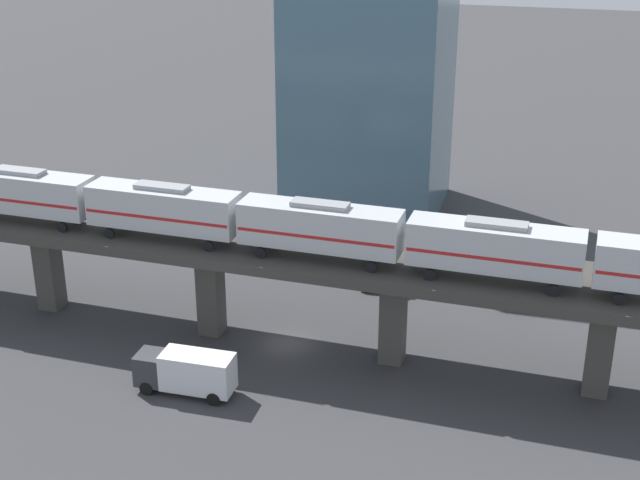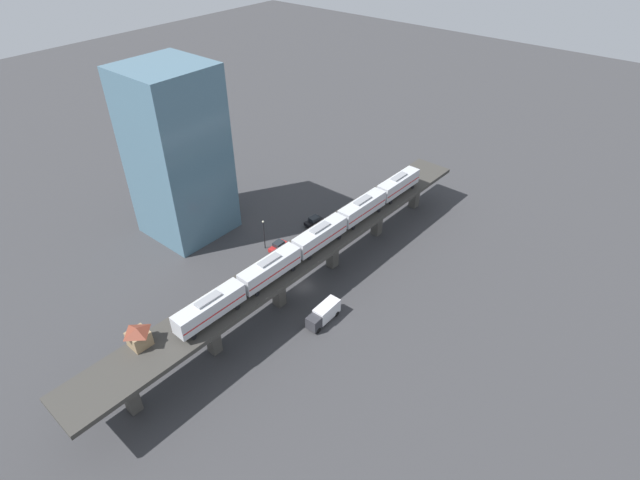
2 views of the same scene
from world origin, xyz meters
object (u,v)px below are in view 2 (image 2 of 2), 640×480
at_px(signal_hut, 138,336).
at_px(street_car_red, 278,246).
at_px(office_tower, 177,154).
at_px(street_car_black, 314,221).
at_px(subway_train, 320,235).
at_px(delivery_truck, 324,314).
at_px(street_lamp, 264,232).

xyz_separation_m(signal_hut, street_car_red, (8.30, -37.38, -9.26)).
distance_m(street_car_red, office_tower, 27.75).
bearing_deg(street_car_black, subway_train, 133.44).
bearing_deg(subway_train, delivery_truck, 132.86).
xyz_separation_m(street_car_red, delivery_truck, (-20.55, 10.20, 0.82)).
height_order(street_car_black, street_lamp, street_lamp).
xyz_separation_m(subway_train, street_car_black, (13.61, -14.37, -10.00)).
height_order(subway_train, signal_hut, subway_train).
height_order(street_car_red, office_tower, office_tower).
bearing_deg(street_lamp, signal_hut, 106.81).
bearing_deg(street_lamp, delivery_truck, 159.13).
bearing_deg(subway_train, office_tower, 6.82).
bearing_deg(signal_hut, street_car_red, -77.48).
xyz_separation_m(street_car_red, street_car_black, (0.35, -12.03, 0.00)).
bearing_deg(street_car_red, office_tower, 17.08).
bearing_deg(street_car_black, delivery_truck, 133.24).
bearing_deg(signal_hut, delivery_truck, -114.26).
height_order(street_car_black, delivery_truck, delivery_truck).
relative_size(subway_train, signal_hut, 18.37).
xyz_separation_m(subway_train, street_car_red, (13.26, -2.34, -10.00)).
distance_m(signal_hut, office_tower, 43.28).
height_order(street_car_red, street_car_black, same).
distance_m(street_car_black, delivery_truck, 30.52).
height_order(signal_hut, street_car_red, signal_hut).
distance_m(street_lamp, office_tower, 23.56).
bearing_deg(delivery_truck, office_tower, -5.19).
bearing_deg(street_car_red, delivery_truck, 153.61).
height_order(street_lamp, office_tower, office_tower).
distance_m(delivery_truck, street_lamp, 24.86).
xyz_separation_m(signal_hut, street_car_black, (8.65, -49.41, -9.26)).
bearing_deg(street_lamp, office_tower, 15.37).
height_order(street_car_red, street_lamp, street_lamp).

